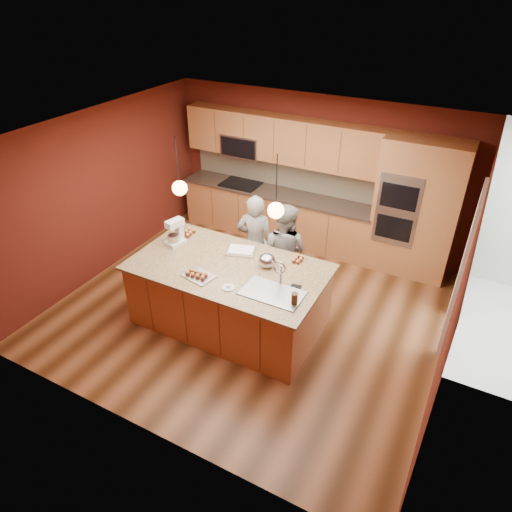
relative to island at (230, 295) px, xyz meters
The scene contains 24 objects.
floor 0.68m from the island, 77.30° to the left, with size 5.50×5.50×0.00m, color #442410.
ceiling 2.24m from the island, 77.30° to the left, with size 5.50×5.50×0.00m, color white.
wall_back 3.06m from the island, 88.06° to the left, with size 5.50×5.50×0.00m, color #4F1710.
wall_front 2.23m from the island, 87.22° to the right, with size 5.50×5.50×0.00m, color #4F1710.
wall_left 2.82m from the island, behind, with size 5.00×5.00×0.00m, color #4F1710.
wall_right 3.01m from the island, ahead, with size 5.00×5.00×0.00m, color #4F1710.
cabinet_run 2.79m from the island, 102.17° to the left, with size 3.74×0.64×2.30m.
oven_column 3.34m from the island, 53.59° to the left, with size 1.30×0.62×2.30m.
doorway_trim 3.14m from the island, 23.71° to the left, with size 0.08×1.11×2.20m, color white, non-canonical shape.
pendant_left 1.66m from the island, behind, with size 0.20×0.20×0.80m.
pendant_right 1.65m from the island, ahead, with size 0.20×0.20×0.80m.
island is the anchor object (origin of this frame).
person_left 1.06m from the island, 97.25° to the left, with size 0.59×0.39×1.61m, color black.
person_right 1.11m from the island, 69.63° to the left, with size 0.77×0.60×1.58m, color slate.
stand_mixer 1.21m from the island, behind, with size 0.27×0.32×0.39m.
sheet_cake 0.65m from the island, 95.42° to the left, with size 0.48×0.41×0.05m.
cooling_rack 0.67m from the island, 120.27° to the right, with size 0.41×0.29×0.02m, color #A0A3A7.
mixing_bowl 0.78m from the island, 28.34° to the left, with size 0.24×0.24×0.20m, color #B2B3B9.
plate 0.70m from the island, 59.76° to the right, with size 0.16×0.16×0.01m, color silver.
tumbler 1.30m from the island, 16.77° to the right, with size 0.08×0.08×0.16m, color #331709.
phone 1.12m from the island, ahead, with size 0.14×0.07×0.01m, color black.
cupcakes_left 1.23m from the island, 154.64° to the left, with size 0.16×0.24×0.07m, color #C2843F, non-canonical shape.
cupcakes_rack 0.72m from the island, 119.98° to the right, with size 0.30×0.15×0.07m, color #C2843F, non-canonical shape.
cupcakes_right 1.10m from the island, 36.47° to the left, with size 0.14×0.21×0.06m, color #C2843F, non-canonical shape.
Camera 1 is at (2.66, -4.86, 4.43)m, focal length 32.00 mm.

